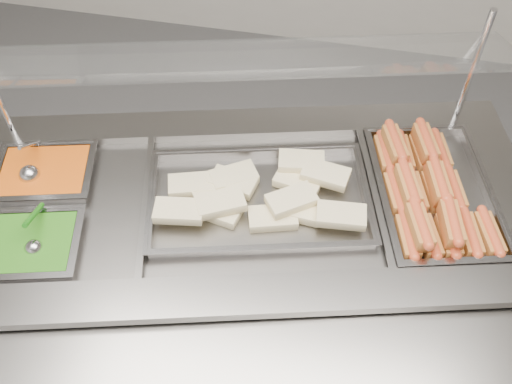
% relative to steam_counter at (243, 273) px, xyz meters
% --- Properties ---
extents(steam_counter, '(1.97, 1.24, 0.87)m').
position_rel_steam_counter_xyz_m(steam_counter, '(0.00, 0.00, 0.00)').
color(steam_counter, gray).
rests_on(steam_counter, ground).
extents(tray_rail, '(1.75, 0.77, 0.05)m').
position_rel_steam_counter_xyz_m(tray_rail, '(0.12, -0.48, 0.39)').
color(tray_rail, gray).
rests_on(tray_rail, steam_counter).
extents(sneeze_guard, '(1.62, 0.68, 0.43)m').
position_rel_steam_counter_xyz_m(sneeze_guard, '(-0.05, 0.21, 0.79)').
color(sneeze_guard, silver).
rests_on(sneeze_guard, steam_counter).
extents(pan_hotdogs, '(0.45, 0.60, 0.10)m').
position_rel_steam_counter_xyz_m(pan_hotdogs, '(0.59, 0.15, 0.40)').
color(pan_hotdogs, gray).
rests_on(pan_hotdogs, steam_counter).
extents(pan_wraps, '(0.74, 0.54, 0.07)m').
position_rel_steam_counter_xyz_m(pan_wraps, '(0.06, 0.01, 0.41)').
color(pan_wraps, gray).
rests_on(pan_wraps, steam_counter).
extents(pan_beans, '(0.34, 0.30, 0.10)m').
position_rel_steam_counter_xyz_m(pan_beans, '(-0.64, -0.02, 0.40)').
color(pan_beans, gray).
rests_on(pan_beans, steam_counter).
extents(pan_peas, '(0.34, 0.30, 0.10)m').
position_rel_steam_counter_xyz_m(pan_peas, '(-0.57, -0.29, 0.40)').
color(pan_peas, gray).
rests_on(pan_peas, steam_counter).
extents(hotdogs_in_buns, '(0.41, 0.54, 0.11)m').
position_rel_steam_counter_xyz_m(hotdogs_in_buns, '(0.56, 0.14, 0.44)').
color(hotdogs_in_buns, '#A85D23').
rests_on(hotdogs_in_buns, pan_hotdogs).
extents(tortilla_wraps, '(0.63, 0.37, 0.07)m').
position_rel_steam_counter_xyz_m(tortilla_wraps, '(0.05, 0.02, 0.44)').
color(tortilla_wraps, beige).
rests_on(tortilla_wraps, pan_wraps).
extents(ladle, '(0.08, 0.18, 0.15)m').
position_rel_steam_counter_xyz_m(ladle, '(-0.68, -0.04, 0.44)').
color(ladle, '#B3B2B7').
rests_on(ladle, pan_beans).
extents(serving_spoon, '(0.07, 0.17, 0.13)m').
position_rel_steam_counter_xyz_m(serving_spoon, '(-0.54, -0.29, 0.45)').
color(serving_spoon, '#B3B2B7').
rests_on(serving_spoon, pan_peas).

